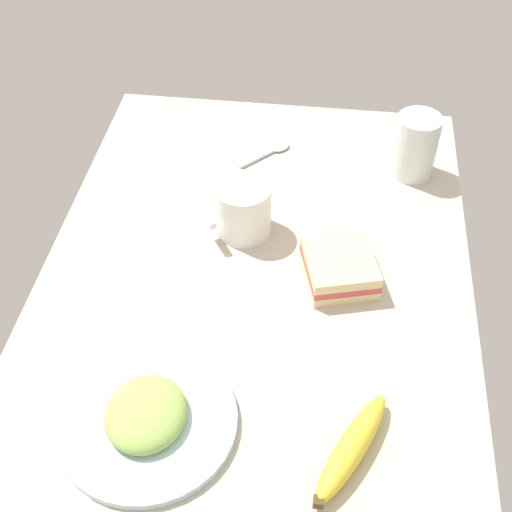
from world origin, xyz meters
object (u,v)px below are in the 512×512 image
(plate_of_food, at_px, (146,418))
(banana, at_px, (351,448))
(spoon, at_px, (272,151))
(sandwich_main, at_px, (340,267))
(coffee_mug_black, at_px, (243,209))
(glass_of_milk, at_px, (415,150))

(plate_of_food, xyz_separation_m, banana, (0.01, 0.25, 0.00))
(spoon, bearing_deg, plate_of_food, -9.15)
(sandwich_main, relative_size, banana, 0.79)
(spoon, bearing_deg, coffee_mug_black, -6.36)
(glass_of_milk, distance_m, banana, 0.56)
(coffee_mug_black, xyz_separation_m, sandwich_main, (0.08, 0.15, -0.02))
(sandwich_main, bearing_deg, spoon, -155.75)
(banana, bearing_deg, sandwich_main, -174.80)
(banana, bearing_deg, coffee_mug_black, -154.23)
(glass_of_milk, bearing_deg, banana, -8.88)
(glass_of_milk, relative_size, spoon, 1.20)
(sandwich_main, xyz_separation_m, glass_of_milk, (-0.27, 0.11, 0.03))
(coffee_mug_black, bearing_deg, plate_of_food, -10.72)
(plate_of_food, relative_size, spoon, 2.39)
(coffee_mug_black, bearing_deg, sandwich_main, 61.33)
(plate_of_food, xyz_separation_m, glass_of_milk, (-0.55, 0.34, 0.03))
(plate_of_food, distance_m, coffee_mug_black, 0.37)
(coffee_mug_black, distance_m, glass_of_milk, 0.32)
(coffee_mug_black, xyz_separation_m, banana, (0.37, 0.18, -0.03))
(plate_of_food, height_order, sandwich_main, plate_of_food)
(sandwich_main, bearing_deg, banana, 5.20)
(banana, bearing_deg, spoon, -164.83)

